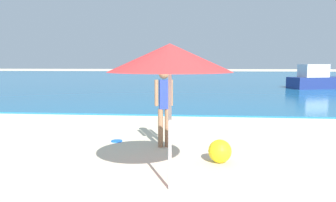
{
  "coord_description": "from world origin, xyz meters",
  "views": [
    {
      "loc": [
        0.9,
        0.09,
        1.84
      ],
      "look_at": [
        0.05,
        8.99,
        0.77
      ],
      "focal_mm": 33.9,
      "sensor_mm": 36.0,
      "label": 1
    }
  ],
  "objects_px": {
    "person_standing": "(164,103)",
    "boat_near": "(322,80)",
    "beach_umbrella": "(170,58)",
    "frisbee": "(117,141)",
    "beach_ball": "(220,151)"
  },
  "relations": [
    {
      "from": "boat_near",
      "to": "beach_umbrella",
      "type": "distance_m",
      "value": 21.1
    },
    {
      "from": "frisbee",
      "to": "boat_near",
      "type": "xyz_separation_m",
      "value": [
        10.62,
        16.26,
        0.64
      ]
    },
    {
      "from": "beach_ball",
      "to": "beach_umbrella",
      "type": "bearing_deg",
      "value": -120.86
    },
    {
      "from": "beach_ball",
      "to": "beach_umbrella",
      "type": "height_order",
      "value": "beach_umbrella"
    },
    {
      "from": "frisbee",
      "to": "beach_ball",
      "type": "distance_m",
      "value": 2.7
    },
    {
      "from": "frisbee",
      "to": "beach_umbrella",
      "type": "xyz_separation_m",
      "value": [
        1.5,
        -2.73,
        1.9
      ]
    },
    {
      "from": "person_standing",
      "to": "boat_near",
      "type": "bearing_deg",
      "value": 44.87
    },
    {
      "from": "frisbee",
      "to": "boat_near",
      "type": "relative_size",
      "value": 0.05
    },
    {
      "from": "boat_near",
      "to": "beach_ball",
      "type": "distance_m",
      "value": 19.49
    },
    {
      "from": "boat_near",
      "to": "beach_umbrella",
      "type": "bearing_deg",
      "value": -133.64
    },
    {
      "from": "person_standing",
      "to": "beach_ball",
      "type": "height_order",
      "value": "person_standing"
    },
    {
      "from": "person_standing",
      "to": "frisbee",
      "type": "relative_size",
      "value": 6.56
    },
    {
      "from": "frisbee",
      "to": "person_standing",
      "type": "bearing_deg",
      "value": -17.45
    },
    {
      "from": "beach_umbrella",
      "to": "boat_near",
      "type": "bearing_deg",
      "value": 64.35
    },
    {
      "from": "beach_ball",
      "to": "person_standing",
      "type": "bearing_deg",
      "value": 138.9
    }
  ]
}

